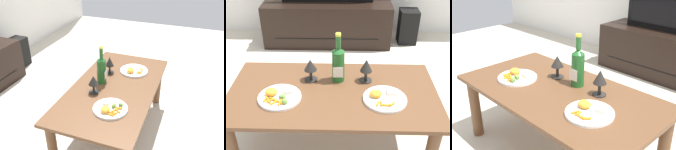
# 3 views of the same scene
# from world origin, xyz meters

# --- Properties ---
(ground_plane) EXTENTS (6.40, 6.40, 0.00)m
(ground_plane) POSITION_xyz_m (0.00, 0.00, 0.00)
(ground_plane) COLOR beige
(dining_table) EXTENTS (1.24, 0.66, 0.45)m
(dining_table) POSITION_xyz_m (0.00, 0.00, 0.38)
(dining_table) COLOR brown
(dining_table) RESTS_ON ground_plane
(tv_stand) EXTENTS (1.37, 0.48, 0.47)m
(tv_stand) POSITION_xyz_m (-0.13, 1.62, 0.23)
(tv_stand) COLOR black
(tv_stand) RESTS_ON ground_plane
(floor_speaker) EXTENTS (0.20, 0.20, 0.38)m
(floor_speaker) POSITION_xyz_m (0.77, 1.62, 0.19)
(floor_speaker) COLOR black
(floor_speaker) RESTS_ON ground_plane
(wine_bottle) EXTENTS (0.08, 0.08, 0.32)m
(wine_bottle) POSITION_xyz_m (0.03, 0.12, 0.58)
(wine_bottle) COLOR #1E5923
(wine_bottle) RESTS_ON dining_table
(goblet_left) EXTENTS (0.08, 0.08, 0.15)m
(goblet_left) POSITION_xyz_m (-0.14, 0.12, 0.55)
(goblet_left) COLOR black
(goblet_left) RESTS_ON dining_table
(goblet_right) EXTENTS (0.08, 0.08, 0.15)m
(goblet_right) POSITION_xyz_m (0.20, 0.12, 0.56)
(goblet_right) COLOR black
(goblet_right) RESTS_ON dining_table
(dinner_plate_left) EXTENTS (0.25, 0.25, 0.05)m
(dinner_plate_left) POSITION_xyz_m (-0.30, -0.08, 0.47)
(dinner_plate_left) COLOR white
(dinner_plate_left) RESTS_ON dining_table
(dinner_plate_right) EXTENTS (0.25, 0.25, 0.05)m
(dinner_plate_right) POSITION_xyz_m (0.30, -0.08, 0.47)
(dinner_plate_right) COLOR white
(dinner_plate_right) RESTS_ON dining_table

